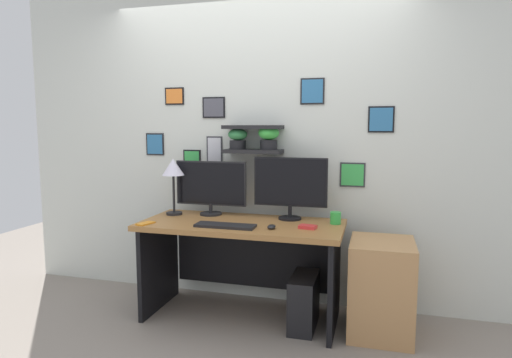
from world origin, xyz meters
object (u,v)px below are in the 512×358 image
Objects in this scene: monitor_right at (290,185)px; keyboard at (225,226)px; desk at (244,248)px; cell_phone at (146,223)px; desk_lamp at (173,171)px; drawer_cabinet at (381,288)px; computer_tower_right at (304,301)px; computer_mouse at (272,227)px; scissors_tray at (308,227)px; coffee_mug at (336,218)px; monitor_left at (211,186)px.

monitor_right is 1.31× the size of keyboard.
desk is 10.92× the size of cell_phone.
desk_lamp reaches higher than desk.
keyboard is at bearing -135.28° from monitor_right.
drawer_cabinet reaches higher than computer_tower_right.
computer_mouse is at bearing -36.16° from desk.
monitor_right is (0.33, 0.16, 0.48)m from desk.
drawer_cabinet is 0.56m from computer_tower_right.
scissors_tray is (0.58, 0.11, 0.00)m from keyboard.
coffee_mug is 0.13× the size of drawer_cabinet.
monitor_right is at bearing 123.01° from scissors_tray.
coffee_mug is 0.27m from scissors_tray.
monitor_left is at bearing 171.44° from drawer_cabinet.
coffee_mug reaches higher than computer_tower_right.
desk reaches higher than computer_tower_right.
keyboard is at bearing -106.36° from desk.
computer_mouse is at bearing -17.18° from desk_lamp.
keyboard is 0.65× the size of drawer_cabinet.
monitor_left is 0.66m from monitor_right.
keyboard is 0.59m from scissors_tray.
desk is 12.75× the size of scissors_tray.
monitor_left is 1.50× the size of computer_tower_right.
monitor_left reaches higher than scissors_tray.
monitor_right reaches higher than cell_phone.
monitor_right is at bearing -0.00° from monitor_left.
coffee_mug reaches higher than keyboard.
drawer_cabinet is at bearing -4.18° from desk_lamp.
scissors_tray is at bearing -56.99° from monitor_right.
computer_tower_right is (1.16, 0.21, -0.56)m from cell_phone.
keyboard is 0.34m from computer_mouse.
coffee_mug is (1.36, 0.39, 0.04)m from cell_phone.
cell_phone is 1.17× the size of scissors_tray.
monitor_left reaches higher than desk.
keyboard is 0.82m from coffee_mug.
monitor_left is 1.17m from computer_tower_right.
computer_tower_right is (-0.20, -0.18, -0.60)m from coffee_mug.
computer_mouse is 0.95m from cell_phone.
monitor_right is 0.42m from scissors_tray.
desk is 3.82× the size of computer_tower_right.
computer_mouse is 0.22× the size of computer_tower_right.
drawer_cabinet is at bearing -8.56° from monitor_left.
computer_mouse is 0.26m from scissors_tray.
desk is 16.99× the size of computer_mouse.
desk is 3.48× the size of keyboard.
monitor_right is 4.12× the size of cell_phone.
desk is 2.65× the size of monitor_right.
desk is 16.99× the size of coffee_mug.
cell_phone is at bearing -171.27° from scissors_tray.
scissors_tray reaches higher than desk.
desk_lamp reaches higher than coffee_mug.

